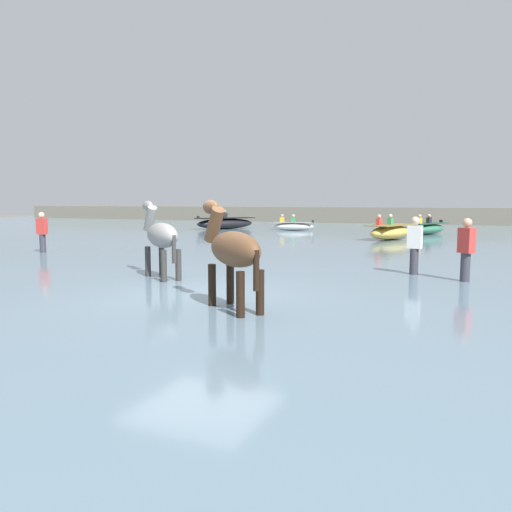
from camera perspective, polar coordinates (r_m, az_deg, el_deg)
ground_plane at (r=9.37m, az=-6.18°, el=-5.90°), size 120.00×120.00×0.00m
water_surface at (r=18.58m, az=9.55°, el=0.50°), size 90.00×90.00×0.26m
horse_lead_grey at (r=11.24m, az=-10.95°, el=2.15°), size 1.70×1.30×2.00m
horse_trailing_bay at (r=7.80m, az=-2.73°, el=0.49°), size 1.68×1.34×2.00m
boat_distant_east at (r=30.06m, az=4.33°, el=3.49°), size 2.56×1.37×0.97m
boat_mid_outer at (r=31.54m, az=-3.60°, el=3.80°), size 3.17×4.00×1.20m
boat_distant_west at (r=27.82m, az=19.13°, el=3.03°), size 2.22×3.29×1.07m
boat_near_port at (r=23.47m, az=15.33°, el=2.71°), size 2.07×3.49×1.16m
person_onlooker_left at (r=18.22m, az=-23.48°, el=2.28°), size 0.34×0.24×1.63m
person_wading_close at (r=12.21m, az=17.86°, el=0.79°), size 0.34×0.24×1.63m
person_spectator_far at (r=11.49m, az=23.10°, el=0.26°), size 0.37×0.36×1.63m
far_shoreline at (r=41.23m, az=17.71°, el=4.31°), size 80.00×2.40×1.56m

